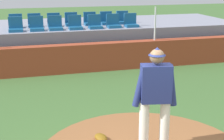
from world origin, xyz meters
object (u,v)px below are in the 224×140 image
(stadium_chair_1, at_px, (37,26))
(stadium_chair_4, at_px, (95,24))
(stadium_chair_9, at_px, (54,22))
(stadium_chair_12, at_px, (106,20))
(stadium_chair_5, at_px, (113,23))
(stadium_chair_3, at_px, (75,25))
(stadium_chair_6, at_px, (131,23))
(stadium_chair_11, at_px, (90,21))
(stadium_chair_8, at_px, (35,23))
(stadium_chair_13, at_px, (123,20))
(stadium_chair_2, at_px, (55,25))
(stadium_chair_7, at_px, (16,23))
(stadium_chair_10, at_px, (71,21))
(stadium_chair_0, at_px, (16,27))
(pitcher, at_px, (156,92))
(fielding_glove, at_px, (101,138))

(stadium_chair_1, xyz_separation_m, stadium_chair_4, (2.09, -0.03, 0.00))
(stadium_chair_9, distance_m, stadium_chair_12, 2.07)
(stadium_chair_4, height_order, stadium_chair_5, same)
(stadium_chair_3, relative_size, stadium_chair_12, 1.00)
(stadium_chair_1, height_order, stadium_chair_6, same)
(stadium_chair_11, bearing_deg, stadium_chair_12, 179.03)
(stadium_chair_1, bearing_deg, stadium_chair_8, -87.38)
(stadium_chair_13, bearing_deg, stadium_chair_1, 14.81)
(stadium_chair_2, relative_size, stadium_chair_7, 1.00)
(stadium_chair_4, distance_m, stadium_chair_9, 1.67)
(stadium_chair_10, bearing_deg, stadium_chair_4, 127.95)
(stadium_chair_8, bearing_deg, stadium_chair_0, 53.45)
(stadium_chair_4, relative_size, stadium_chair_10, 1.00)
(pitcher, xyz_separation_m, stadium_chair_12, (1.15, 7.88, 0.14))
(stadium_chair_9, bearing_deg, fielding_glove, 90.85)
(stadium_chair_12, height_order, stadium_chair_13, same)
(stadium_chair_2, height_order, stadium_chair_10, same)
(stadium_chair_4, relative_size, stadium_chair_6, 1.00)
(stadium_chair_12, bearing_deg, stadium_chair_13, -175.59)
(pitcher, distance_m, stadium_chair_4, 7.01)
(stadium_chair_6, relative_size, stadium_chair_9, 1.00)
(stadium_chair_3, height_order, stadium_chair_13, same)
(stadium_chair_3, distance_m, stadium_chair_6, 2.13)
(stadium_chair_8, distance_m, stadium_chair_9, 0.72)
(stadium_chair_2, distance_m, stadium_chair_13, 2.94)
(stadium_chair_3, height_order, stadium_chair_7, same)
(pitcher, distance_m, stadium_chair_6, 7.28)
(stadium_chair_2, relative_size, stadium_chair_8, 1.00)
(pitcher, xyz_separation_m, fielding_glove, (-0.81, 0.52, -0.99))
(pitcher, distance_m, stadium_chair_5, 7.12)
(stadium_chair_2, height_order, stadium_chair_6, same)
(stadium_chair_9, xyz_separation_m, stadium_chair_10, (0.68, 0.05, 0.00))
(stadium_chair_9, bearing_deg, stadium_chair_10, -175.96)
(stadium_chair_5, bearing_deg, stadium_chair_0, -0.04)
(pitcher, bearing_deg, fielding_glove, 158.14)
(stadium_chair_4, bearing_deg, stadium_chair_3, 0.10)
(stadium_chair_5, relative_size, stadium_chair_12, 1.00)
(pitcher, relative_size, fielding_glove, 5.98)
(pitcher, height_order, stadium_chair_4, pitcher)
(stadium_chair_1, distance_m, stadium_chair_7, 1.16)
(stadium_chair_1, xyz_separation_m, stadium_chair_9, (0.68, 0.86, 0.00))
(pitcher, relative_size, stadium_chair_6, 3.59)
(stadium_chair_3, height_order, stadium_chair_6, same)
(stadium_chair_0, distance_m, stadium_chair_1, 0.71)
(stadium_chair_3, bearing_deg, pitcher, 92.01)
(stadium_chair_5, relative_size, stadium_chair_8, 1.00)
(stadium_chair_8, bearing_deg, stadium_chair_10, -179.90)
(stadium_chair_2, relative_size, stadium_chair_10, 1.00)
(stadium_chair_3, distance_m, stadium_chair_10, 0.94)
(stadium_chair_9, height_order, stadium_chair_13, same)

